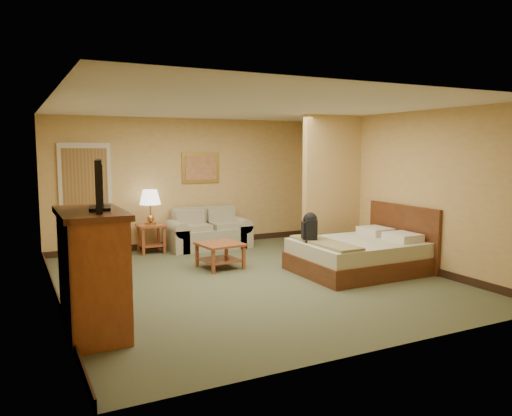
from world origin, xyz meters
TOP-DOWN VIEW (x-y plane):
  - floor at (0.00, 0.00)m, footprint 6.00×6.00m
  - ceiling at (0.00, 0.00)m, footprint 6.00×6.00m
  - back_wall at (0.00, 3.00)m, footprint 5.50×0.02m
  - left_wall at (-2.75, 0.00)m, footprint 0.02×6.00m
  - right_wall at (2.75, 0.00)m, footprint 0.02×6.00m
  - partition at (2.15, 0.93)m, footprint 1.20×0.15m
  - door at (-1.95, 2.96)m, footprint 0.94×0.16m
  - baseboard at (0.00, 2.99)m, footprint 5.50×0.02m
  - loveseat at (0.33, 2.57)m, footprint 1.62×0.75m
  - side_table at (-0.82, 2.65)m, footprint 0.50×0.50m
  - table_lamp at (-0.82, 2.65)m, footprint 0.40×0.40m
  - coffee_table at (-0.12, 0.88)m, footprint 0.74×0.74m
  - wall_picture at (0.33, 2.97)m, footprint 0.80×0.04m
  - dresser at (-2.48, -1.24)m, footprint 0.66×1.26m
  - tv at (-2.37, -1.24)m, footprint 0.28×0.87m
  - bed at (1.82, -0.36)m, footprint 1.95×1.62m
  - backpack at (1.03, -0.09)m, footprint 0.27×0.32m

SIDE VIEW (x-z plane):
  - floor at x=0.00m, z-range 0.00..0.00m
  - baseboard at x=0.00m, z-range 0.00..0.12m
  - loveseat at x=0.33m, z-range -0.14..0.68m
  - bed at x=1.82m, z-range -0.24..0.81m
  - coffee_table at x=-0.12m, z-range 0.09..0.52m
  - side_table at x=-0.82m, z-range 0.09..0.64m
  - dresser at x=-2.48m, z-range 0.01..1.35m
  - backpack at x=1.03m, z-range 0.53..1.00m
  - door at x=-1.95m, z-range -0.02..2.08m
  - table_lamp at x=-0.82m, z-range 0.72..1.39m
  - back_wall at x=0.00m, z-range 0.00..2.60m
  - left_wall at x=-2.75m, z-range 0.00..2.60m
  - right_wall at x=2.75m, z-range 0.00..2.60m
  - partition at x=2.15m, z-range 0.00..2.60m
  - tv at x=-2.37m, z-range 1.33..1.86m
  - wall_picture at x=0.33m, z-range 1.29..1.91m
  - ceiling at x=0.00m, z-range 2.60..2.60m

